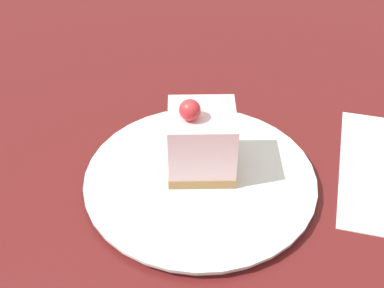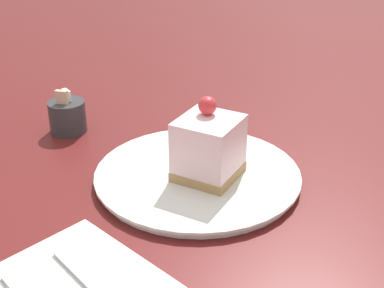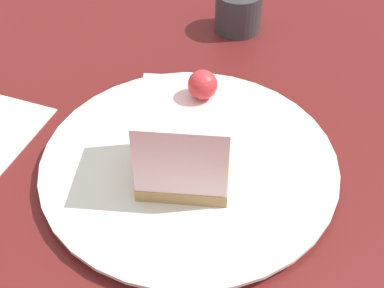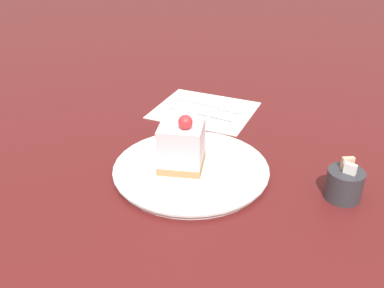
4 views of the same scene
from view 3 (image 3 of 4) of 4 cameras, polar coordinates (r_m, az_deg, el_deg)
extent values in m
plane|color=#5B1919|center=(0.54, 0.60, -1.46)|extent=(4.00, 4.00, 0.00)
cylinder|color=silver|center=(0.52, -0.31, -2.19)|extent=(0.28, 0.28, 0.01)
cylinder|color=silver|center=(0.52, -0.31, -1.84)|extent=(0.29, 0.29, 0.00)
cube|color=#AD8451|center=(0.50, -0.74, -2.56)|extent=(0.09, 0.08, 0.01)
cube|color=silver|center=(0.47, -0.79, 1.04)|extent=(0.08, 0.08, 0.07)
sphere|color=red|center=(0.45, 1.14, 6.35)|extent=(0.03, 0.03, 0.03)
cylinder|color=#333338|center=(0.72, 4.96, 13.93)|extent=(0.06, 0.06, 0.05)
camera|label=1|loc=(0.85, 6.32, 49.46)|focal=50.00mm
camera|label=2|loc=(0.61, -82.39, 7.67)|focal=50.00mm
camera|label=4|loc=(0.78, 69.01, 23.94)|focal=40.00mm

